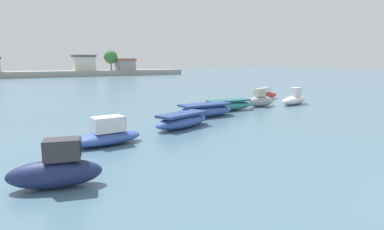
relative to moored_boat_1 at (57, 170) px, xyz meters
The scene contains 9 objects.
moored_boat_1 is the anchor object (origin of this frame).
moored_boat_2 6.11m from the moored_boat_1, 56.51° to the left, with size 4.44×1.85×1.59m.
moored_boat_3 11.63m from the moored_boat_1, 35.83° to the left, with size 5.20×3.05×1.06m.
moored_boat_4 16.49m from the moored_boat_1, 35.99° to the left, with size 5.54×2.06×1.12m.
moored_boat_5 20.69m from the moored_boat_1, 33.29° to the left, with size 5.46×1.97×1.03m.
moored_boat_6 24.70m from the moored_boat_1, 28.23° to the left, with size 3.46×1.20×1.86m.
moored_boat_7 28.22m from the moored_boat_1, 22.71° to the left, with size 4.50×2.22×1.82m.
moored_boat_8 32.01m from the moored_boat_1, 30.81° to the left, with size 3.40×1.23×1.46m.
distant_shoreline 93.76m from the moored_boat_1, 83.56° to the left, with size 93.77×8.28×8.40m.
Camera 1 is at (-12.66, -2.48, 4.61)m, focal length 29.74 mm.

